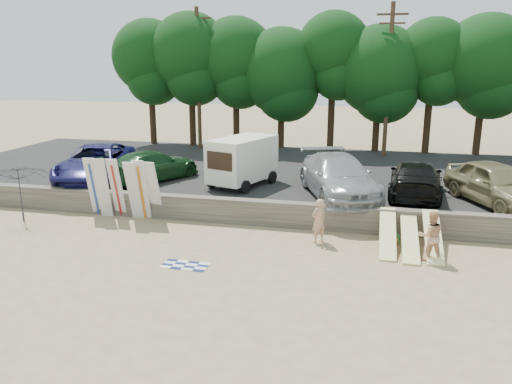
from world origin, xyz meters
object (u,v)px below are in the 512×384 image
Objects in this scene: box_trailer at (242,159)px; car_1 at (152,166)px; beachgoer_b at (431,236)px; beachgoer_a at (319,221)px; cooler at (393,238)px; car_0 at (97,163)px; car_4 at (496,184)px; beach_umbrella at (21,194)px; car_2 at (339,177)px; car_3 at (415,179)px.

box_trailer reaches higher than car_1.
car_1 is 2.97× the size of beachgoer_b.
beachgoer_a is 4.29× the size of cooler.
beachgoer_b reaches higher than beachgoer_a.
car_0 reaches higher than beachgoer_b.
car_4 is 7.90m from beachgoer_a.
beachgoer_a is at bearing 0.94° from beach_umbrella.
box_trailer is 10.80m from car_4.
beachgoer_a is (-0.39, -3.96, -0.76)m from car_2.
box_trailer is 0.63× the size of car_0.
beachgoer_b is (0.12, -5.62, -0.62)m from car_3.
car_0 is 12.16m from beachgoer_a.
car_4 is at bearing -14.03° from car_0.
car_1 is 0.99× the size of car_4.
car_4 is at bearing 15.39° from box_trailer.
car_2 is 15.84× the size of cooler.
car_2 reaches higher than car_4.
cooler is at bearing -64.19° from beachgoer_b.
car_2 is 4.28m from cooler.
cooler is at bearing -13.29° from box_trailer.
car_3 is (7.70, -0.18, -0.50)m from box_trailer.
beach_umbrella is at bearing 21.85° from car_3.
beachgoer_a is at bearing -171.74° from car_4.
car_0 is 2.42× the size of beach_umbrella.
car_0 is 16.26× the size of cooler.
box_trailer reaches higher than beachgoer_b.
beachgoer_a is 0.64× the size of beach_umbrella.
car_3 is (12.24, -0.23, 0.03)m from car_1.
beachgoer_b is (-2.95, -5.00, -0.72)m from car_4.
car_3 is at bearing -6.09° from car_2.
beach_umbrella is at bearing 81.65° from car_1.
beachgoer_a is (-3.61, -4.76, -0.65)m from car_3.
car_0 is 11.71m from car_2.
car_1 reaches higher than beachgoer_b.
beachgoer_b is at bearing -2.38° from beach_umbrella.
beach_umbrella is at bearing -127.45° from box_trailer.
beachgoer_b is at bearing -73.64° from cooler.
car_4 reaches higher than car_0.
car_0 reaches higher than beachgoer_a.
car_1 is at bearing 3.19° from car_3.
beachgoer_b reaches higher than cooler.
beachgoer_b is 0.66× the size of beach_umbrella.
car_4 is 1.99× the size of beach_umbrella.
car_2 is 13.11m from beach_umbrella.
beachgoer_b is at bearing 123.07° from beachgoer_a.
car_4 reaches higher than beachgoer_a.
box_trailer is 2.32× the size of beachgoer_b.
car_4 is (10.77, -0.79, -0.39)m from box_trailer.
car_2 is 1.18× the size of car_4.
car_3 is (3.21, 0.80, -0.11)m from car_2.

